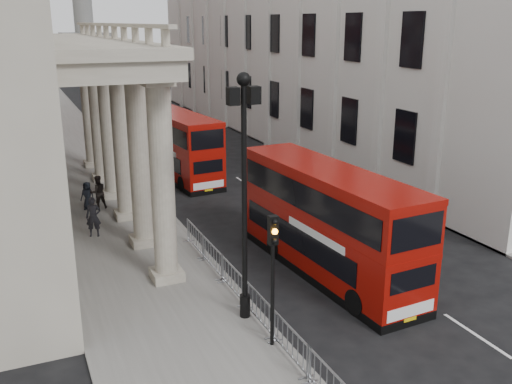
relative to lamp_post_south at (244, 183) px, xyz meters
name	(u,v)px	position (x,y,z in m)	size (l,w,h in m)	color
ground	(317,379)	(0.60, -4.00, -4.91)	(260.00, 260.00, 0.00)	black
sidewalk_west	(80,161)	(-2.40, 26.00, -4.85)	(6.00, 140.00, 0.12)	slate
sidewalk_east	(282,143)	(14.10, 26.00, -4.85)	(3.00, 140.00, 0.12)	slate
kerb	(120,158)	(0.55, 26.00, -4.84)	(0.20, 140.00, 0.14)	slate
lamp_post_south	(244,183)	(0.00, 0.00, 0.00)	(1.05, 0.44, 8.32)	black
lamp_post_mid	(138,113)	(0.00, 16.00, 0.00)	(1.05, 0.44, 8.32)	black
lamp_post_north	(96,85)	(0.00, 32.00, 0.00)	(1.05, 0.44, 8.32)	black
traffic_light	(273,257)	(0.10, -2.02, -1.80)	(0.28, 0.33, 4.30)	black
crowd_barriers	(273,324)	(0.25, -1.77, -4.24)	(0.50, 18.75, 1.10)	gray
bus_near	(328,219)	(4.55, 2.31, -2.63)	(3.11, 10.27, 4.37)	maroon
bus_far	(177,143)	(3.15, 19.38, -2.69)	(3.33, 10.03, 4.25)	#970D06
pedestrian_a	(93,217)	(-3.63, 9.94, -3.84)	(0.70, 0.46, 1.91)	black
pedestrian_b	(98,192)	(-2.81, 14.09, -3.86)	(0.90, 0.70, 1.86)	black
pedestrian_c	(88,196)	(-3.35, 14.19, -4.02)	(0.75, 0.49, 1.54)	black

